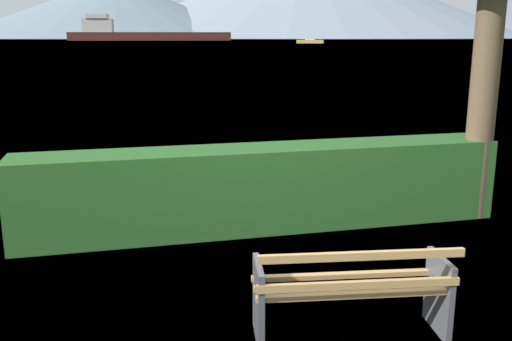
% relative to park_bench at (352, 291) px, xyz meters
% --- Properties ---
extents(ground_plane, '(1400.00, 1400.00, 0.00)m').
position_rel_park_bench_xyz_m(ground_plane, '(0.01, 0.06, -0.42)').
color(ground_plane, '#4C6B33').
extents(water_surface, '(620.00, 620.00, 0.00)m').
position_rel_park_bench_xyz_m(water_surface, '(0.01, 307.51, -0.42)').
color(water_surface, '#7A99A8').
rests_on(water_surface, ground_plane).
extents(park_bench, '(1.70, 0.79, 0.87)m').
position_rel_park_bench_xyz_m(park_bench, '(0.00, 0.00, 0.00)').
color(park_bench, tan).
rests_on(park_bench, ground_plane).
extents(hedge_row, '(6.35, 0.75, 1.09)m').
position_rel_park_bench_xyz_m(hedge_row, '(0.01, 2.91, 0.12)').
color(hedge_row, '#285B23').
rests_on(hedge_row, ground_plane).
extents(cargo_ship_large, '(79.90, 19.94, 12.49)m').
position_rel_park_bench_xyz_m(cargo_ship_large, '(9.48, 289.92, 3.07)').
color(cargo_ship_large, '#471E19').
rests_on(cargo_ship_large, water_surface).
extents(tender_far, '(8.86, 4.71, 1.80)m').
position_rel_park_bench_xyz_m(tender_far, '(58.84, 172.06, 0.25)').
color(tender_far, gold).
rests_on(tender_far, water_surface).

